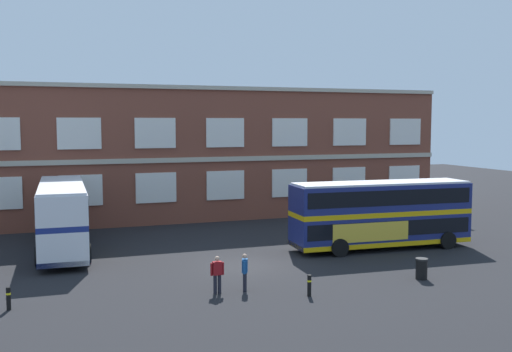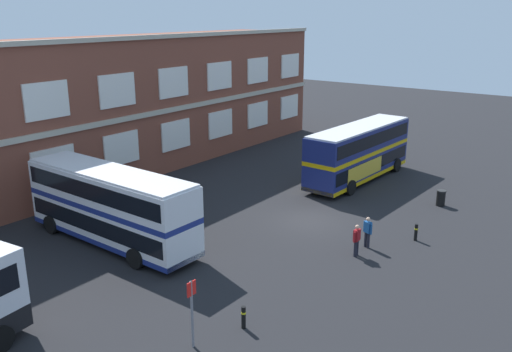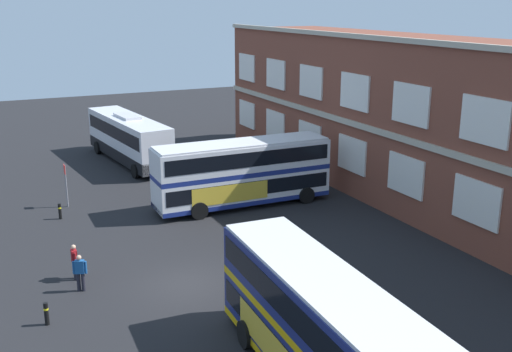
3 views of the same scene
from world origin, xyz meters
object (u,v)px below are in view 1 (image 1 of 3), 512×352
object	(u,v)px
second_passenger	(217,273)
station_litter_bin	(422,269)
double_decker_near	(62,216)
safety_bollard_east	(309,285)
double_decker_middle	(381,213)
safety_bollard_west	(9,298)
waiting_passenger	(245,270)

from	to	relation	value
second_passenger	station_litter_bin	world-z (taller)	second_passenger
double_decker_near	second_passenger	xyz separation A→B (m)	(6.29, -11.27, -1.22)
safety_bollard_east	double_decker_middle	bearing A→B (deg)	42.56
double_decker_near	double_decker_middle	size ratio (longest dim) A/B	0.99
station_litter_bin	safety_bollard_west	distance (m)	18.76
station_litter_bin	safety_bollard_west	size ratio (longest dim) A/B	1.08
double_decker_middle	safety_bollard_east	distance (m)	11.25
double_decker_near	second_passenger	world-z (taller)	double_decker_near
double_decker_middle	waiting_passenger	xyz separation A→B (m)	(-10.60, -5.77, -1.22)
double_decker_near	safety_bollard_east	xyz separation A→B (m)	(9.99, -13.01, -1.66)
safety_bollard_west	safety_bollard_east	bearing A→B (deg)	-10.68
second_passenger	safety_bollard_east	distance (m)	4.12
double_decker_near	waiting_passenger	world-z (taller)	double_decker_near
safety_bollard_west	safety_bollard_east	world-z (taller)	same
second_passenger	safety_bollard_east	world-z (taller)	second_passenger
double_decker_near	station_litter_bin	world-z (taller)	double_decker_near
double_decker_middle	second_passenger	world-z (taller)	double_decker_middle
double_decker_middle	station_litter_bin	world-z (taller)	double_decker_middle
station_litter_bin	safety_bollard_west	world-z (taller)	station_litter_bin
double_decker_near	safety_bollard_east	size ratio (longest dim) A/B	11.63
waiting_passenger	safety_bollard_west	bearing A→B (deg)	176.71
double_decker_middle	safety_bollard_west	xyz separation A→B (m)	(-20.54, -5.20, -1.66)
waiting_passenger	safety_bollard_east	world-z (taller)	waiting_passenger
waiting_passenger	second_passenger	distance (m)	1.30
safety_bollard_west	safety_bollard_east	xyz separation A→B (m)	(12.34, -2.33, 0.00)
double_decker_near	waiting_passenger	bearing A→B (deg)	-56.01
second_passenger	waiting_passenger	bearing A→B (deg)	0.69
double_decker_middle	waiting_passenger	bearing A→B (deg)	-151.44
second_passenger	double_decker_near	bearing A→B (deg)	119.16
double_decker_near	safety_bollard_east	distance (m)	16.49
double_decker_near	station_litter_bin	bearing A→B (deg)	-36.89
double_decker_middle	second_passenger	size ratio (longest dim) A/B	6.53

